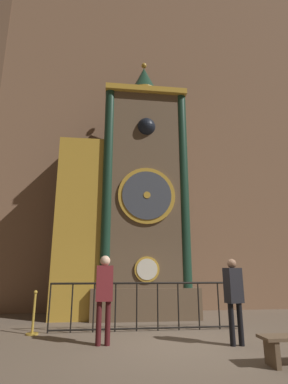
# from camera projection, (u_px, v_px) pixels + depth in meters

# --- Properties ---
(ground_plane) EXTENTS (28.00, 28.00, 0.00)m
(ground_plane) POSITION_uv_depth(u_px,v_px,m) (189.00, 346.00, 5.84)
(ground_plane) COLOR brown
(cathedral_back_wall) EXTENTS (24.00, 0.32, 15.51)m
(cathedral_back_wall) POSITION_uv_depth(u_px,v_px,m) (148.00, 117.00, 12.77)
(cathedral_back_wall) COLOR #846047
(cathedral_back_wall) RESTS_ON ground_plane
(clock_tower) EXTENTS (4.51, 1.77, 9.22)m
(clock_tower) POSITION_uv_depth(u_px,v_px,m) (130.00, 200.00, 10.17)
(clock_tower) COLOR brown
(clock_tower) RESTS_ON ground_plane
(railing_fence) EXTENTS (4.78, 0.05, 1.14)m
(railing_fence) POSITION_uv_depth(u_px,v_px,m) (147.00, 304.00, 7.46)
(railing_fence) COLOR black
(railing_fence) RESTS_ON ground_plane
(visitor_near) EXTENTS (0.35, 0.24, 1.74)m
(visitor_near) POSITION_uv_depth(u_px,v_px,m) (104.00, 290.00, 6.15)
(visitor_near) COLOR #461518
(visitor_near) RESTS_ON ground_plane
(visitor_far) EXTENTS (0.39, 0.31, 1.67)m
(visitor_far) POSITION_uv_depth(u_px,v_px,m) (234.00, 293.00, 6.12)
(visitor_far) COLOR black
(visitor_far) RESTS_ON ground_plane
(stanchion_post) EXTENTS (0.28, 0.28, 0.98)m
(stanchion_post) POSITION_uv_depth(u_px,v_px,m) (33.00, 320.00, 6.95)
(stanchion_post) COLOR #B28E33
(stanchion_post) RESTS_ON ground_plane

